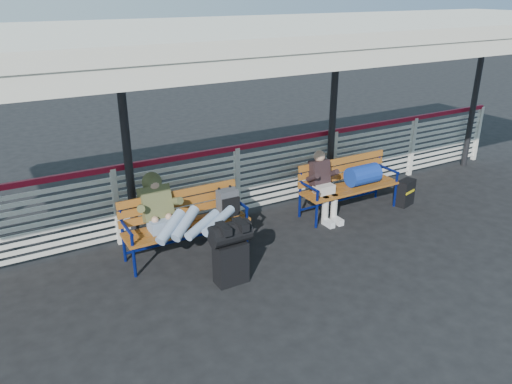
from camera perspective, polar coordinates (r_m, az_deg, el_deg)
ground at (r=7.04m, az=5.22°, el=-8.37°), size 60.00×60.00×0.00m
fence at (r=8.22m, az=-2.18°, el=1.48°), size 12.08×0.08×1.24m
canopy at (r=6.80m, az=1.78°, el=17.74°), size 12.60×3.60×3.16m
luggage_stack at (r=6.43m, az=-2.93°, el=-6.68°), size 0.52×0.29×0.86m
bench_left at (r=7.21m, az=-7.05°, el=-2.50°), size 1.80×0.56×0.92m
bench_right at (r=8.63m, az=11.24°, el=1.62°), size 1.80×0.56×0.92m
traveler_man at (r=6.75m, az=-8.25°, el=-3.03°), size 0.94×1.64×0.77m
companion_person at (r=8.22m, az=7.71°, el=0.81°), size 0.32×0.66×1.15m
suitcase_side at (r=9.17m, az=16.72°, el=-0.07°), size 0.38×0.29×0.47m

